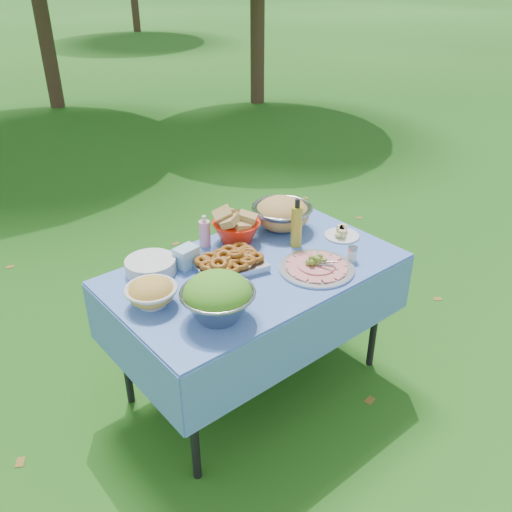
% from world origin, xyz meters
% --- Properties ---
extents(ground, '(80.00, 80.00, 0.00)m').
position_xyz_m(ground, '(0.00, 0.00, 0.00)').
color(ground, '#0D3609').
rests_on(ground, ground).
extents(picnic_table, '(1.46, 0.86, 0.76)m').
position_xyz_m(picnic_table, '(0.00, 0.00, 0.38)').
color(picnic_table, '#84C1FF').
rests_on(picnic_table, ground).
extents(salad_bowl, '(0.38, 0.38, 0.21)m').
position_xyz_m(salad_bowl, '(-0.40, -0.23, 0.87)').
color(salad_bowl, gray).
rests_on(salad_bowl, picnic_table).
extents(pasta_bowl_white, '(0.25, 0.25, 0.13)m').
position_xyz_m(pasta_bowl_white, '(-0.57, 0.05, 0.83)').
color(pasta_bowl_white, silver).
rests_on(pasta_bowl_white, picnic_table).
extents(plate_stack, '(0.27, 0.27, 0.07)m').
position_xyz_m(plate_stack, '(-0.43, 0.29, 0.80)').
color(plate_stack, silver).
rests_on(plate_stack, picnic_table).
extents(wipes_box, '(0.13, 0.10, 0.10)m').
position_xyz_m(wipes_box, '(-0.26, 0.23, 0.81)').
color(wipes_box, '#93C5E4').
rests_on(wipes_box, picnic_table).
extents(sanitizer_bottle, '(0.08, 0.08, 0.17)m').
position_xyz_m(sanitizer_bottle, '(-0.06, 0.36, 0.85)').
color(sanitizer_bottle, pink).
rests_on(sanitizer_bottle, picnic_table).
extents(bread_bowl, '(0.32, 0.32, 0.18)m').
position_xyz_m(bread_bowl, '(0.10, 0.29, 0.85)').
color(bread_bowl, red).
rests_on(bread_bowl, picnic_table).
extents(pasta_bowl_steel, '(0.37, 0.37, 0.18)m').
position_xyz_m(pasta_bowl_steel, '(0.41, 0.25, 0.85)').
color(pasta_bowl_steel, gray).
rests_on(pasta_bowl_steel, picnic_table).
extents(fried_tray, '(0.38, 0.31, 0.08)m').
position_xyz_m(fried_tray, '(-0.11, 0.07, 0.80)').
color(fried_tray, '#A5A4A9').
rests_on(fried_tray, picnic_table).
extents(charcuterie_platter, '(0.47, 0.47, 0.09)m').
position_xyz_m(charcuterie_platter, '(0.22, -0.21, 0.80)').
color(charcuterie_platter, '#AFB2B6').
rests_on(charcuterie_platter, picnic_table).
extents(oil_bottle, '(0.08, 0.08, 0.27)m').
position_xyz_m(oil_bottle, '(0.32, 0.04, 0.90)').
color(oil_bottle, '#AF9B25').
rests_on(oil_bottle, picnic_table).
extents(cheese_plate, '(0.25, 0.25, 0.05)m').
position_xyz_m(cheese_plate, '(0.59, -0.05, 0.79)').
color(cheese_plate, silver).
rests_on(cheese_plate, picnic_table).
extents(shaker, '(0.05, 0.05, 0.08)m').
position_xyz_m(shaker, '(0.43, -0.27, 0.80)').
color(shaker, silver).
rests_on(shaker, picnic_table).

